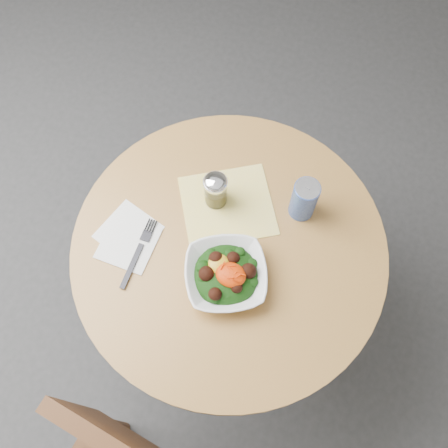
{
  "coord_description": "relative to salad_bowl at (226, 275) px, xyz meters",
  "views": [
    {
      "loc": [
        0.15,
        -0.49,
        2.07
      ],
      "look_at": [
        -0.03,
        0.03,
        0.81
      ],
      "focal_mm": 40.0,
      "sensor_mm": 36.0,
      "label": 1
    }
  ],
  "objects": [
    {
      "name": "ground",
      "position": [
        -0.02,
        0.09,
        -0.78
      ],
      "size": [
        6.0,
        6.0,
        0.0
      ],
      "primitive_type": "plane",
      "color": "#313133",
      "rests_on": "ground"
    },
    {
      "name": "beverage_can",
      "position": [
        0.14,
        0.27,
        0.04
      ],
      "size": [
        0.07,
        0.07,
        0.14
      ],
      "color": "#0D2094",
      "rests_on": "table"
    },
    {
      "name": "spice_shaker",
      "position": [
        -0.11,
        0.22,
        0.03
      ],
      "size": [
        0.07,
        0.07,
        0.12
      ],
      "color": "silver",
      "rests_on": "table"
    },
    {
      "name": "table",
      "position": [
        -0.02,
        0.09,
        -0.23
      ],
      "size": [
        0.9,
        0.9,
        0.75
      ],
      "color": "black",
      "rests_on": "ground"
    },
    {
      "name": "paper_napkins",
      "position": [
        -0.3,
        0.02,
        -0.03
      ],
      "size": [
        0.19,
        0.2,
        0.0
      ],
      "color": "white",
      "rests_on": "table"
    },
    {
      "name": "salad_bowl",
      "position": [
        0.0,
        0.0,
        0.0
      ],
      "size": [
        0.29,
        0.29,
        0.08
      ],
      "color": "white",
      "rests_on": "table"
    },
    {
      "name": "fork",
      "position": [
        -0.26,
        -0.0,
        -0.02
      ],
      "size": [
        0.03,
        0.22,
        0.0
      ],
      "color": "black",
      "rests_on": "table"
    },
    {
      "name": "cloth_napkin",
      "position": [
        -0.07,
        0.21,
        -0.03
      ],
      "size": [
        0.34,
        0.34,
        0.0
      ],
      "primitive_type": "cube",
      "rotation": [
        0.0,
        0.0,
        0.52
      ],
      "color": "yellow",
      "rests_on": "table"
    }
  ]
}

